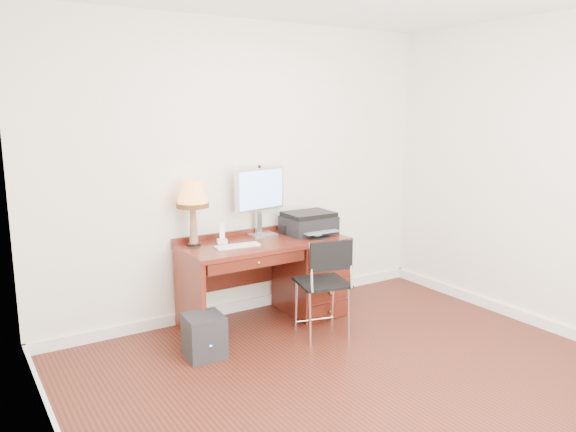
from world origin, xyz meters
TOP-DOWN VIEW (x-y plane):
  - ground at (0.00, 0.00)m, footprint 4.00×4.00m
  - room_shell at (0.00, 0.63)m, footprint 4.00×4.00m
  - desk at (0.32, 1.40)m, footprint 1.50×0.67m
  - monitor at (0.10, 1.63)m, footprint 0.55×0.21m
  - keyboard at (-0.30, 1.34)m, footprint 0.40×0.14m
  - mouse_pad at (0.49, 1.27)m, footprint 0.23×0.23m
  - printer at (0.51, 1.44)m, footprint 0.46×0.36m
  - leg_lamp at (-0.60, 1.57)m, footprint 0.28×0.28m
  - phone at (-0.36, 1.51)m, footprint 0.11×0.11m
  - pen_cup at (0.31, 1.49)m, footprint 0.07×0.07m
  - chair at (0.26, 0.80)m, footprint 0.49×0.50m
  - equipment_box at (-0.78, 0.99)m, footprint 0.31×0.31m

SIDE VIEW (x-z plane):
  - ground at x=0.00m, z-range 0.00..0.00m
  - room_shell at x=0.00m, z-range -1.95..2.05m
  - equipment_box at x=-0.78m, z-range 0.00..0.34m
  - desk at x=0.32m, z-range 0.04..0.79m
  - chair at x=0.26m, z-range 0.09..0.96m
  - keyboard at x=-0.30m, z-range 0.75..0.76m
  - mouse_pad at x=0.49m, z-range 0.74..0.79m
  - pen_cup at x=0.31m, z-range 0.75..0.84m
  - phone at x=-0.36m, z-range 0.71..0.89m
  - printer at x=0.51m, z-range 0.75..0.95m
  - monitor at x=0.10m, z-range 0.83..1.46m
  - leg_lamp at x=-0.60m, z-range 0.88..1.45m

